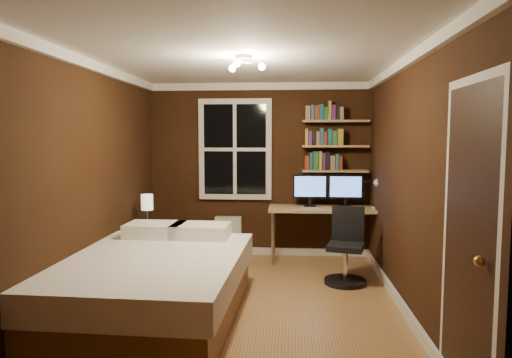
# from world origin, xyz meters

# --- Properties ---
(floor) EXTENTS (4.20, 4.20, 0.00)m
(floor) POSITION_xyz_m (0.00, 0.00, 0.00)
(floor) COLOR brown
(floor) RESTS_ON ground
(wall_back) EXTENTS (3.20, 0.04, 2.50)m
(wall_back) POSITION_xyz_m (0.00, 2.10, 1.25)
(wall_back) COLOR black
(wall_back) RESTS_ON ground
(wall_left) EXTENTS (0.04, 4.20, 2.50)m
(wall_left) POSITION_xyz_m (-1.60, 0.00, 1.25)
(wall_left) COLOR black
(wall_left) RESTS_ON ground
(wall_right) EXTENTS (0.04, 4.20, 2.50)m
(wall_right) POSITION_xyz_m (1.60, 0.00, 1.25)
(wall_right) COLOR black
(wall_right) RESTS_ON ground
(ceiling) EXTENTS (3.20, 4.20, 0.02)m
(ceiling) POSITION_xyz_m (0.00, 0.00, 2.50)
(ceiling) COLOR white
(ceiling) RESTS_ON wall_back
(window) EXTENTS (1.06, 0.06, 1.46)m
(window) POSITION_xyz_m (-0.35, 2.06, 1.55)
(window) COLOR silver
(window) RESTS_ON wall_back
(door) EXTENTS (0.03, 0.82, 2.05)m
(door) POSITION_xyz_m (1.59, -1.55, 1.02)
(door) COLOR black
(door) RESTS_ON ground
(door_knob) EXTENTS (0.06, 0.06, 0.06)m
(door_knob) POSITION_xyz_m (1.55, -1.85, 1.00)
(door_knob) COLOR #D29549
(door_knob) RESTS_ON door
(ceiling_fixture) EXTENTS (0.44, 0.44, 0.18)m
(ceiling_fixture) POSITION_xyz_m (0.00, -0.10, 2.40)
(ceiling_fixture) COLOR beige
(ceiling_fixture) RESTS_ON ceiling
(bookshelf_lower) EXTENTS (0.92, 0.22, 0.03)m
(bookshelf_lower) POSITION_xyz_m (1.08, 1.98, 1.25)
(bookshelf_lower) COLOR #A47F4F
(bookshelf_lower) RESTS_ON wall_back
(books_row_lower) EXTENTS (0.54, 0.16, 0.23)m
(books_row_lower) POSITION_xyz_m (1.08, 1.98, 1.38)
(books_row_lower) COLOR maroon
(books_row_lower) RESTS_ON bookshelf_lower
(bookshelf_middle) EXTENTS (0.92, 0.22, 0.03)m
(bookshelf_middle) POSITION_xyz_m (1.08, 1.98, 1.60)
(bookshelf_middle) COLOR #A47F4F
(bookshelf_middle) RESTS_ON wall_back
(books_row_middle) EXTENTS (0.54, 0.16, 0.23)m
(books_row_middle) POSITION_xyz_m (1.08, 1.98, 1.73)
(books_row_middle) COLOR navy
(books_row_middle) RESTS_ON bookshelf_middle
(bookshelf_upper) EXTENTS (0.92, 0.22, 0.03)m
(bookshelf_upper) POSITION_xyz_m (1.08, 1.98, 1.95)
(bookshelf_upper) COLOR #A47F4F
(bookshelf_upper) RESTS_ON wall_back
(books_row_upper) EXTENTS (0.54, 0.16, 0.23)m
(books_row_upper) POSITION_xyz_m (1.08, 1.98, 2.08)
(books_row_upper) COLOR #2A6332
(books_row_upper) RESTS_ON bookshelf_upper
(bed) EXTENTS (1.69, 2.30, 0.76)m
(bed) POSITION_xyz_m (-0.83, -0.40, 0.33)
(bed) COLOR brown
(bed) RESTS_ON ground
(nightstand) EXTENTS (0.52, 0.52, 0.56)m
(nightstand) POSITION_xyz_m (-1.37, 1.12, 0.28)
(nightstand) COLOR brown
(nightstand) RESTS_ON ground
(bedside_lamp) EXTENTS (0.15, 0.15, 0.44)m
(bedside_lamp) POSITION_xyz_m (-1.37, 1.12, 0.78)
(bedside_lamp) COLOR #EFE5CB
(bedside_lamp) RESTS_ON nightstand
(radiator) EXTENTS (0.38, 0.13, 0.57)m
(radiator) POSITION_xyz_m (-0.44, 1.99, 0.29)
(radiator) COLOR silver
(radiator) RESTS_ON ground
(desk) EXTENTS (1.59, 0.60, 0.76)m
(desk) POSITION_xyz_m (0.96, 1.78, 0.70)
(desk) COLOR #A47F4F
(desk) RESTS_ON ground
(monitor_left) EXTENTS (0.48, 0.12, 0.45)m
(monitor_left) POSITION_xyz_m (0.73, 1.86, 0.98)
(monitor_left) COLOR black
(monitor_left) RESTS_ON desk
(monitor_right) EXTENTS (0.48, 0.12, 0.45)m
(monitor_right) POSITION_xyz_m (1.22, 1.86, 0.98)
(monitor_right) COLOR black
(monitor_right) RESTS_ON desk
(desk_lamp) EXTENTS (0.14, 0.32, 0.44)m
(desk_lamp) POSITION_xyz_m (1.61, 1.65, 0.98)
(desk_lamp) COLOR silver
(desk_lamp) RESTS_ON desk
(office_chair) EXTENTS (0.49, 0.49, 0.90)m
(office_chair) POSITION_xyz_m (1.12, 0.83, 0.33)
(office_chair) COLOR black
(office_chair) RESTS_ON ground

